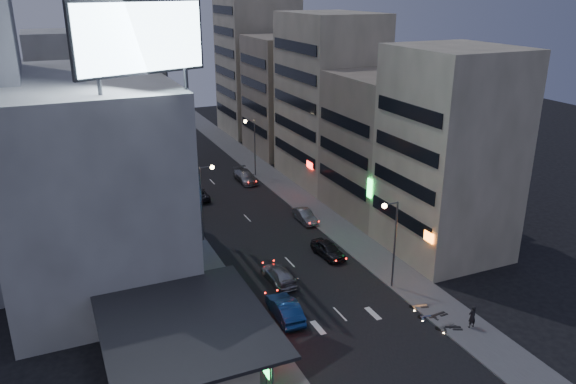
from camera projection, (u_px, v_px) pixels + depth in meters
ground at (366, 341)px, 42.03m from camera, size 180.00×180.00×0.00m
sidewalk_left at (170, 216)px, 64.74m from camera, size 4.00×120.00×0.12m
sidewalk_right at (296, 197)px, 70.81m from camera, size 4.00×120.00×0.12m
food_court at (174, 349)px, 37.78m from camera, size 11.00×13.00×3.88m
white_building at (87, 178)px, 49.66m from camera, size 14.00×24.00×18.00m
shophouse_near at (449, 154)px, 53.31m from camera, size 10.00×11.00×20.00m
shophouse_mid at (385, 145)px, 64.06m from camera, size 11.00×12.00×16.00m
shophouse_far at (329, 99)px, 74.01m from camera, size 10.00×14.00×22.00m
far_left_a at (80, 112)px, 71.36m from camera, size 11.00×10.00×20.00m
far_left_b at (71, 112)px, 83.19m from camera, size 12.00×10.00×15.00m
far_right_a at (287, 95)px, 87.77m from camera, size 11.00×12.00×18.00m
far_right_b at (257, 65)px, 98.95m from camera, size 12.00×12.00×24.00m
billboard at (140, 38)px, 38.22m from camera, size 9.52×3.75×6.20m
street_lamp_right_near at (392, 232)px, 47.58m from camera, size 1.60×0.44×8.02m
street_lamp_left at (205, 192)px, 56.84m from camera, size 1.60×0.44×8.02m
street_lamp_right_far at (252, 139)px, 76.78m from camera, size 1.60×0.44×8.02m
parked_car_right_near at (328, 249)px, 54.97m from camera, size 2.18×4.56×1.50m
parked_car_right_mid at (305, 216)px, 63.19m from camera, size 1.49×4.19×1.38m
parked_car_left at (198, 194)px, 69.93m from camera, size 2.35×4.79×1.31m
parked_car_right_far at (245, 176)px, 76.12m from camera, size 2.22×5.36×1.55m
road_car_blue at (285, 309)px, 44.69m from camera, size 2.04×5.11×1.65m
road_car_silver at (279, 275)px, 50.20m from camera, size 2.06×4.95×1.43m
person at (472, 316)px, 43.19m from camera, size 0.71×0.48×1.90m
scooter_black_a at (461, 319)px, 43.40m from camera, size 1.49×2.17×1.26m
scooter_silver_a at (453, 317)px, 43.81m from camera, size 0.72×2.00×1.21m
scooter_blue at (435, 309)px, 45.00m from camera, size 0.97×1.82×1.06m
scooter_black_b at (444, 305)px, 45.42m from camera, size 0.81×2.05×1.23m
scooter_silver_b at (427, 299)px, 46.42m from camera, size 1.07×1.94×1.13m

